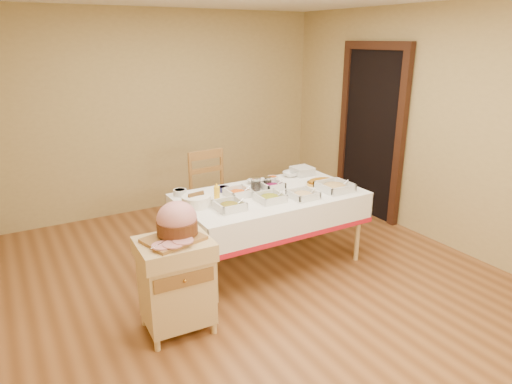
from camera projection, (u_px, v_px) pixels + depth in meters
room_shell at (260, 150)px, 3.99m from camera, size 5.00×5.00×5.00m
doorway at (372, 130)px, 5.84m from camera, size 0.09×1.10×2.20m
dining_table at (270, 209)px, 4.60m from camera, size 1.82×1.02×0.76m
butcher_cart at (176, 280)px, 3.55m from camera, size 0.57×0.48×0.78m
dining_chair at (213, 196)px, 5.15m from camera, size 0.49×0.47×1.04m
ham_on_board at (177, 223)px, 3.45m from camera, size 0.44×0.42×0.29m
serving_dish_a at (230, 205)px, 4.12m from camera, size 0.26×0.25×0.11m
serving_dish_b at (270, 197)px, 4.34m from camera, size 0.25×0.25×0.10m
serving_dish_c at (303, 195)px, 4.42m from camera, size 0.25×0.25×0.10m
serving_dish_d at (335, 187)px, 4.64m from camera, size 0.31×0.31×0.12m
serving_dish_e at (238, 192)px, 4.47m from camera, size 0.24×0.23×0.11m
serving_dish_f at (272, 186)px, 4.69m from camera, size 0.23×0.21×0.10m
small_bowl_left at (180, 192)px, 4.48m from camera, size 0.13×0.13×0.06m
small_bowl_mid at (223, 189)px, 4.61m from camera, size 0.12×0.12×0.05m
small_bowl_right at (272, 179)px, 4.92m from camera, size 0.11×0.11×0.06m
bowl_white_imported at (255, 182)px, 4.86m from camera, size 0.22×0.22×0.04m
bowl_small_imported at (290, 174)px, 5.11m from camera, size 0.23×0.23×0.05m
preserve_jar_left at (256, 184)px, 4.63m from camera, size 0.11×0.11×0.14m
preserve_jar_right at (268, 183)px, 4.72m from camera, size 0.09×0.09×0.11m
mustard_bottle at (217, 193)px, 4.32m from camera, size 0.06×0.06×0.18m
bread_basket at (196, 201)px, 4.20m from camera, size 0.27×0.27×0.12m
plate_stack at (302, 171)px, 5.16m from camera, size 0.22×0.22×0.09m
brass_platter at (321, 182)px, 4.84m from camera, size 0.33×0.24×0.04m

